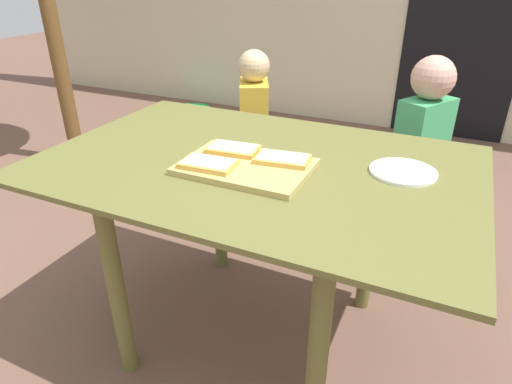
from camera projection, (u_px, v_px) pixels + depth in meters
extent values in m
plane|color=brown|center=(256.00, 333.00, 1.80)|extent=(16.00, 16.00, 0.00)
cube|color=black|center=(468.00, 13.00, 3.41)|extent=(0.90, 0.02, 2.00)
cube|color=brown|center=(256.00, 164.00, 1.45)|extent=(1.41, 0.94, 0.02)
cylinder|color=brown|center=(116.00, 288.00, 1.48)|extent=(0.06, 0.06, 0.74)
cylinder|color=brown|center=(317.00, 359.00, 1.21)|extent=(0.06, 0.06, 0.74)
cylinder|color=brown|center=(219.00, 198.00, 2.04)|extent=(0.06, 0.06, 0.74)
cylinder|color=brown|center=(372.00, 233.00, 1.78)|extent=(0.06, 0.06, 0.74)
cube|color=tan|center=(246.00, 167.00, 1.38)|extent=(0.40, 0.28, 0.02)
cube|color=#E9AE4E|center=(282.00, 159.00, 1.39)|extent=(0.18, 0.12, 0.02)
cube|color=#F2E9AE|center=(283.00, 157.00, 1.39)|extent=(0.16, 0.11, 0.00)
cube|color=#E9AE4E|center=(208.00, 164.00, 1.36)|extent=(0.17, 0.11, 0.02)
cube|color=#F2E9AE|center=(208.00, 161.00, 1.35)|extent=(0.16, 0.10, 0.00)
cube|color=#E9AE4E|center=(233.00, 150.00, 1.47)|extent=(0.18, 0.12, 0.02)
cube|color=#F2E9AE|center=(233.00, 147.00, 1.46)|extent=(0.16, 0.11, 0.00)
cylinder|color=white|center=(403.00, 172.00, 1.36)|extent=(0.20, 0.20, 0.01)
cylinder|color=#2B4D4D|center=(254.00, 186.00, 2.54)|extent=(0.09, 0.09, 0.41)
cylinder|color=#2B4D4D|center=(254.00, 197.00, 2.41)|extent=(0.09, 0.09, 0.41)
cube|color=gold|center=(254.00, 121.00, 2.29)|extent=(0.23, 0.28, 0.41)
sphere|color=#D5B488|center=(254.00, 66.00, 2.16)|extent=(0.16, 0.16, 0.16)
cylinder|color=#2F3A4C|center=(416.00, 215.00, 2.21)|extent=(0.09, 0.09, 0.44)
cylinder|color=#2F3A4C|center=(398.00, 224.00, 2.14)|extent=(0.09, 0.09, 0.44)
cube|color=#3FA566|center=(422.00, 141.00, 1.98)|extent=(0.24, 0.28, 0.39)
sphere|color=#D49F8B|center=(433.00, 78.00, 1.85)|extent=(0.18, 0.18, 0.18)
cylinder|color=brown|center=(53.00, 32.00, 2.95)|extent=(0.10, 0.10, 1.87)
cylinder|color=#30C459|center=(191.00, 110.00, 4.48)|extent=(0.39, 0.39, 0.03)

